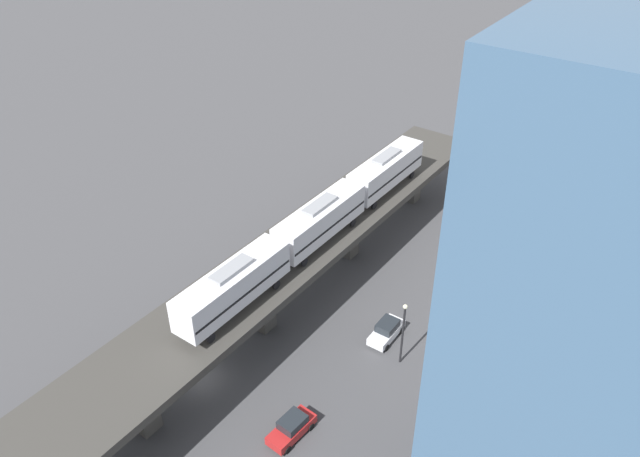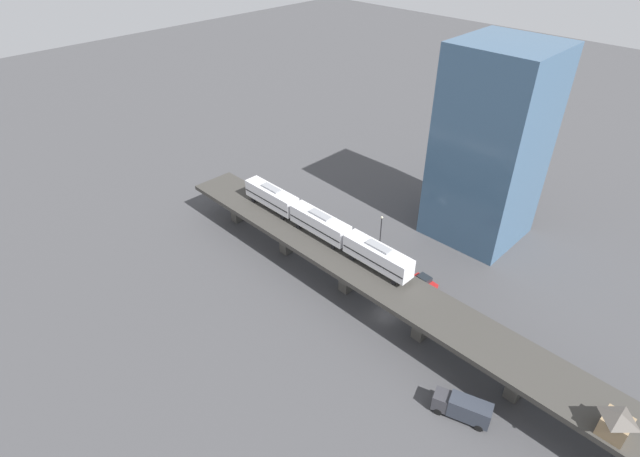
% 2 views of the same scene
% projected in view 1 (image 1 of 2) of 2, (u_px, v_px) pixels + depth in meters
% --- Properties ---
extents(ground_plane, '(400.00, 400.00, 0.00)m').
position_uv_depth(ground_plane, '(203.00, 379.00, 56.14)').
color(ground_plane, '#424244').
extents(elevated_viaduct, '(9.77, 92.12, 6.64)m').
position_uv_depth(elevated_viaduct, '(198.00, 331.00, 53.05)').
color(elevated_viaduct, '#393733').
rests_on(elevated_viaduct, ground).
extents(subway_train, '(3.39, 37.24, 4.45)m').
position_uv_depth(subway_train, '(320.00, 220.00, 61.17)').
color(subway_train, silver).
rests_on(subway_train, elevated_viaduct).
extents(street_car_white, '(1.97, 4.41, 1.89)m').
position_uv_depth(street_car_white, '(387.00, 331.00, 60.02)').
color(street_car_white, silver).
rests_on(street_car_white, ground).
extents(street_car_red, '(2.23, 4.53, 1.89)m').
position_uv_depth(street_car_red, '(292.00, 427.00, 50.58)').
color(street_car_red, '#AD1E1E').
rests_on(street_car_red, ground).
extents(street_lamp, '(0.44, 0.44, 6.94)m').
position_uv_depth(street_lamp, '(403.00, 329.00, 55.62)').
color(street_lamp, black).
rests_on(street_lamp, ground).
extents(office_tower, '(16.00, 16.00, 36.00)m').
position_uv_depth(office_tower, '(624.00, 368.00, 33.01)').
color(office_tower, '#3D5B7A').
rests_on(office_tower, ground).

